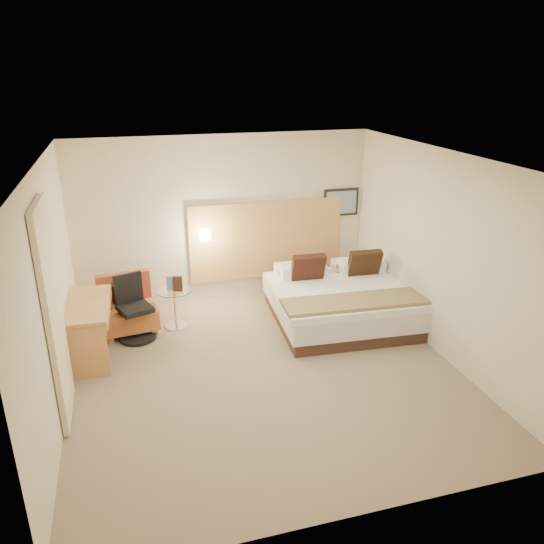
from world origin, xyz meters
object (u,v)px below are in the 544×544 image
object	(u,v)px
lounge_chair	(128,309)
side_table	(175,306)
bed	(341,300)
desk	(90,314)
desk_chair	(134,313)

from	to	relation	value
lounge_chair	side_table	world-z (taller)	lounge_chair
bed	desk	xyz separation A→B (m)	(-3.62, -0.09, 0.27)
lounge_chair	desk_chair	bearing A→B (deg)	-73.52
desk_chair	desk	bearing A→B (deg)	-147.55
bed	side_table	xyz separation A→B (m)	(-2.46, 0.47, -0.00)
desk	lounge_chair	bearing A→B (deg)	54.04
side_table	desk	xyz separation A→B (m)	(-1.16, -0.56, 0.28)
lounge_chair	side_table	size ratio (longest dim) A/B	1.31
desk	desk_chair	world-z (taller)	desk_chair
bed	desk_chair	size ratio (longest dim) A/B	2.36
side_table	desk_chair	distance (m)	0.63
side_table	desk_chair	size ratio (longest dim) A/B	0.70
bed	desk	size ratio (longest dim) A/B	1.75
side_table	desk_chair	xyz separation A→B (m)	(-0.60, -0.20, 0.06)
side_table	desk_chair	bearing A→B (deg)	-161.10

